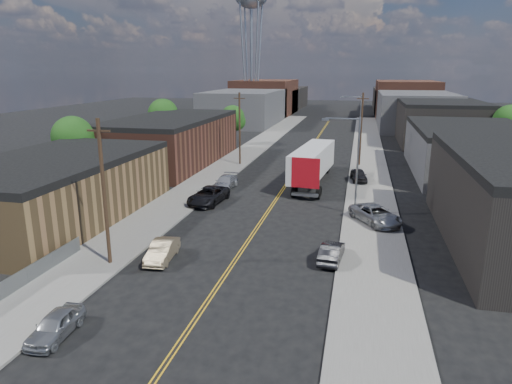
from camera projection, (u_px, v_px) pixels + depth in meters
The scene contains 32 objects.
ground at pixel (310, 149), 76.71m from camera, with size 260.00×260.00×0.00m, color black.
centerline at pixel (298, 167), 62.58m from camera, with size 0.32×120.00×0.01m, color gold.
sidewalk_left at pixel (231, 164), 64.60m from camera, with size 5.00×140.00×0.15m, color slate.
sidewalk_right at pixel (369, 170), 60.53m from camera, with size 5.00×140.00×0.15m, color slate.
warehouse_tan at pixel (55, 189), 40.30m from camera, with size 12.00×22.00×5.60m.
warehouse_brown at pixel (171, 140), 64.65m from camera, with size 12.00×26.00×6.60m.
industrial_right_b at pixel (471, 150), 58.01m from camera, with size 14.00×24.00×6.10m.
industrial_right_c at pixel (439, 122), 82.30m from camera, with size 14.00×22.00×7.60m.
skyline_left_a at pixel (245, 107), 112.92m from camera, with size 16.00×30.00×8.00m, color #333335.
skyline_right_a at pixel (415, 110), 104.34m from camera, with size 16.00×30.00×8.00m, color #333335.
skyline_left_b at pixel (266, 97), 136.20m from camera, with size 16.00×26.00×10.00m, color #502A20.
skyline_right_b at pixel (405, 99), 127.62m from camera, with size 16.00×26.00×10.00m, color #502A20.
skyline_left_c at pixel (277, 98), 155.43m from camera, with size 16.00×40.00×7.00m, color black.
skyline_right_c at pixel (400, 100), 146.84m from camera, with size 16.00×40.00×7.00m, color black.
water_tower at pixel (251, 1), 120.57m from camera, with size 9.00×9.00×36.90m.
streetlight_near at pixel (353, 158), 40.74m from camera, with size 3.39×0.25×9.00m.
streetlight_far at pixel (358, 119), 73.70m from camera, with size 3.39×0.25×9.00m.
utility_pole_left_near at pixel (104, 192), 30.05m from camera, with size 1.60×0.26×10.00m.
utility_pole_left_far at pixel (240, 128), 63.01m from camera, with size 1.60×0.26×10.00m.
utility_pole_right at pixel (361, 129), 62.32m from camera, with size 1.60×0.26×10.00m.
tree_left_near at pixel (74, 140), 52.25m from camera, with size 4.85×4.76×7.91m.
tree_left_mid at pixel (164, 116), 75.72m from camera, with size 5.10×5.04×8.37m.
tree_left_far at pixel (233, 119), 80.40m from camera, with size 4.35×4.20×6.97m.
tree_right_far at pixel (509, 123), 68.92m from camera, with size 4.85×4.76×7.91m.
semi_truck at pixel (314, 161), 53.94m from camera, with size 4.14×17.10×4.42m.
car_left_a at pixel (56, 325), 22.73m from camera, with size 1.51×3.76×1.28m, color #A5A8AA.
car_left_b at pixel (162, 251), 31.94m from camera, with size 1.45×4.17×1.37m, color #8D7A5C.
car_left_c at pixel (208, 195), 45.53m from camera, with size 2.68×5.82×1.62m, color black.
car_left_d at pixel (225, 182), 51.28m from camera, with size 1.99×4.90×1.42m, color #B0B2B5.
car_right_oncoming at pixel (332, 252), 31.74m from camera, with size 1.40×4.02×1.32m, color black.
car_right_lot_a at pixel (376, 215), 39.21m from camera, with size 2.52×5.47×1.52m, color #999B9E.
car_right_lot_c at pixel (359, 175), 54.09m from camera, with size 1.66×4.12×1.40m, color black.
Camera 1 is at (8.03, -16.07, 12.95)m, focal length 32.00 mm.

